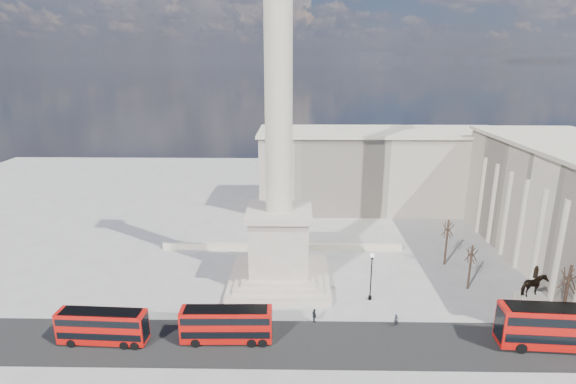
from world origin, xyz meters
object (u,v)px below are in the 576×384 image
(nelsons_column, at_px, (279,195))
(victorian_lamp, at_px, (371,273))
(red_bus_c, at_px, (558,327))
(pedestrian_standing, at_px, (502,313))
(pedestrian_crossing, at_px, (314,316))
(equestrian_statue, at_px, (530,307))
(red_bus_a, at_px, (103,326))
(pedestrian_walking, at_px, (396,321))
(red_bus_b, at_px, (227,324))

(nelsons_column, distance_m, victorian_lamp, 16.00)
(red_bus_c, xyz_separation_m, pedestrian_standing, (-3.53, 5.46, -1.66))
(nelsons_column, relative_size, victorian_lamp, 7.51)
(pedestrian_crossing, bearing_deg, equestrian_statue, -116.38)
(red_bus_c, relative_size, victorian_lamp, 1.88)
(victorian_lamp, relative_size, pedestrian_crossing, 3.68)
(nelsons_column, height_order, red_bus_c, nelsons_column)
(nelsons_column, distance_m, red_bus_a, 26.71)
(red_bus_c, relative_size, pedestrian_standing, 6.51)
(nelsons_column, distance_m, red_bus_c, 35.99)
(red_bus_a, bearing_deg, pedestrian_crossing, 13.48)
(red_bus_c, bearing_deg, nelsons_column, 157.30)
(pedestrian_walking, distance_m, pedestrian_crossing, 9.71)
(red_bus_a, xyz_separation_m, pedestrian_standing, (46.46, 5.42, -1.13))
(red_bus_a, relative_size, red_bus_b, 0.97)
(pedestrian_standing, distance_m, pedestrian_crossing, 22.82)
(nelsons_column, relative_size, pedestrian_walking, 30.81)
(victorian_lamp, distance_m, pedestrian_crossing, 9.87)
(pedestrian_walking, bearing_deg, pedestrian_crossing, 165.21)
(pedestrian_walking, bearing_deg, equestrian_statue, -9.87)
(red_bus_a, distance_m, red_bus_c, 49.99)
(red_bus_b, bearing_deg, victorian_lamp, 27.45)
(pedestrian_crossing, bearing_deg, pedestrian_standing, -112.53)
(victorian_lamp, bearing_deg, pedestrian_crossing, -143.84)
(nelsons_column, bearing_deg, red_bus_c, -26.31)
(pedestrian_walking, xyz_separation_m, pedestrian_crossing, (-9.68, 0.78, 0.09))
(victorian_lamp, xyz_separation_m, pedestrian_standing, (15.21, -4.66, -2.95))
(red_bus_c, height_order, equestrian_statue, equestrian_statue)
(pedestrian_standing, bearing_deg, equestrian_statue, 115.61)
(equestrian_statue, height_order, pedestrian_crossing, equestrian_statue)
(equestrian_statue, relative_size, pedestrian_standing, 4.19)
(pedestrian_standing, xyz_separation_m, pedestrian_crossing, (-22.81, -0.89, -0.06))
(red_bus_a, bearing_deg, red_bus_c, 2.60)
(nelsons_column, bearing_deg, equestrian_statue, -21.00)
(victorian_lamp, relative_size, pedestrian_standing, 3.46)
(nelsons_column, bearing_deg, red_bus_b, -109.90)
(victorian_lamp, bearing_deg, pedestrian_standing, -17.03)
(red_bus_a, xyz_separation_m, pedestrian_walking, (33.33, 3.74, -1.28))
(red_bus_c, height_order, pedestrian_crossing, red_bus_c)
(red_bus_c, relative_size, equestrian_statue, 1.55)
(equestrian_statue, bearing_deg, nelsons_column, 159.00)
(pedestrian_crossing, bearing_deg, red_bus_b, 87.22)
(victorian_lamp, height_order, pedestrian_crossing, victorian_lamp)
(red_bus_a, height_order, red_bus_b, red_bus_b)
(equestrian_statue, xyz_separation_m, pedestrian_standing, (-2.37, 1.60, -1.83))
(red_bus_b, relative_size, pedestrian_standing, 5.32)
(pedestrian_crossing, bearing_deg, victorian_lamp, -78.60)
(red_bus_a, height_order, red_bus_c, red_bus_c)
(red_bus_b, height_order, pedestrian_walking, red_bus_b)
(red_bus_a, xyz_separation_m, red_bus_b, (13.74, 0.53, 0.07))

